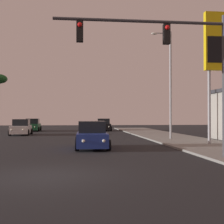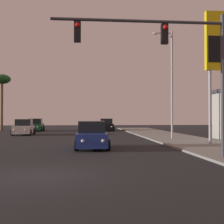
{
  "view_description": "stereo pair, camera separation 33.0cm",
  "coord_description": "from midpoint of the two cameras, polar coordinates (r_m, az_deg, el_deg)",
  "views": [
    {
      "loc": [
        1.12,
        -10.46,
        1.97
      ],
      "look_at": [
        3.27,
        9.2,
        2.25
      ],
      "focal_mm": 50.0,
      "sensor_mm": 36.0,
      "label": 1
    },
    {
      "loc": [
        1.44,
        -10.49,
        1.97
      ],
      "look_at": [
        3.27,
        9.2,
        2.25
      ],
      "focal_mm": 50.0,
      "sensor_mm": 36.0,
      "label": 2
    }
  ],
  "objects": [
    {
      "name": "sidewalk_right",
      "position": [
        22.15,
        15.63,
        -5.74
      ],
      "size": [
        5.0,
        60.0,
        0.12
      ],
      "color": "gray",
      "rests_on": "ground"
    },
    {
      "name": "traffic_light_mast",
      "position": [
        14.53,
        11.0,
        10.25
      ],
      "size": [
        7.87,
        0.36,
        6.5
      ],
      "color": "#38383D",
      "rests_on": "sidewalk_right"
    },
    {
      "name": "car_white",
      "position": [
        34.72,
        -16.53,
        -2.78
      ],
      "size": [
        2.04,
        4.34,
        1.68
      ],
      "rotation": [
        0.0,
        0.0,
        3.18
      ],
      "color": "silver",
      "rests_on": "ground"
    },
    {
      "name": "street_lamp",
      "position": [
        26.73,
        10.04,
        5.96
      ],
      "size": [
        1.74,
        0.24,
        9.0
      ],
      "color": "#99999E",
      "rests_on": "sidewalk_right"
    },
    {
      "name": "car_black",
      "position": [
        42.83,
        -1.79,
        -2.43
      ],
      "size": [
        2.04,
        4.33,
        1.68
      ],
      "rotation": [
        0.0,
        0.0,
        3.11
      ],
      "color": "black",
      "rests_on": "ground"
    },
    {
      "name": "car_blue",
      "position": [
        19.28,
        -4.19,
        -4.41
      ],
      "size": [
        2.04,
        4.33,
        1.68
      ],
      "rotation": [
        0.0,
        0.0,
        3.12
      ],
      "color": "navy",
      "rests_on": "ground"
    },
    {
      "name": "ground_plane",
      "position": [
        10.74,
        -13.26,
        -11.38
      ],
      "size": [
        120.0,
        120.0,
        0.0
      ],
      "primitive_type": "plane",
      "color": "black"
    },
    {
      "name": "gas_station_sign",
      "position": [
        22.94,
        18.55,
        10.91
      ],
      "size": [
        2.0,
        0.42,
        9.0
      ],
      "color": "#99999E",
      "rests_on": "sidewalk_right"
    },
    {
      "name": "car_green",
      "position": [
        43.33,
        -14.53,
        -2.39
      ],
      "size": [
        2.04,
        4.33,
        1.68
      ],
      "rotation": [
        0.0,
        0.0,
        3.16
      ],
      "color": "#195933",
      "rests_on": "ground"
    }
  ]
}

